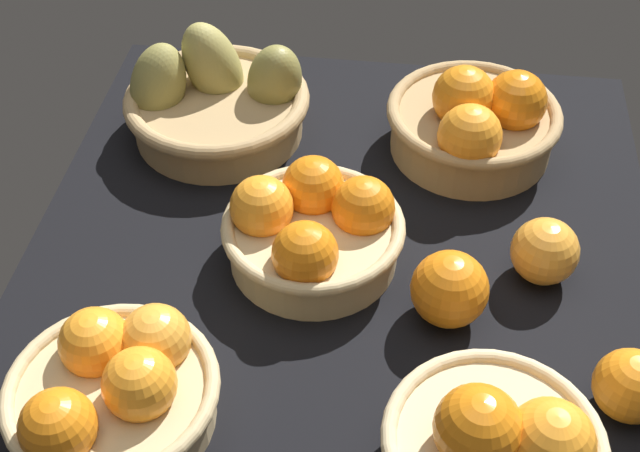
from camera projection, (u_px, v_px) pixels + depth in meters
market_tray at (338, 278)px, 98.74cm from camera, size 84.00×72.00×3.00cm
basket_far_right_pears at (217, 100)px, 113.02cm from camera, size 24.05×26.68×14.71cm
basket_center at (312, 229)px, 96.09cm from camera, size 20.38×20.38×10.11cm
basket_far_left at (114, 389)px, 80.99cm from camera, size 20.32×20.32×9.99cm
basket_near_left at (497, 449)px, 76.00cm from camera, size 19.91×19.91×12.03cm
basket_near_right at (475, 122)px, 109.10cm from camera, size 22.06×22.06×12.35cm
loose_orange_front_gap at (450, 289)px, 90.02cm from camera, size 8.22×8.22×8.22cm
loose_orange_back_gap at (545, 251)px, 94.46cm from camera, size 7.47×7.47×7.47cm
loose_orange_side_gap at (631, 386)px, 81.97cm from camera, size 7.17×7.17×7.17cm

